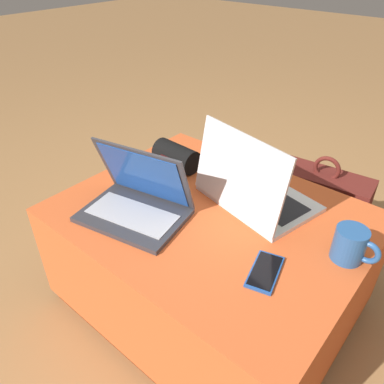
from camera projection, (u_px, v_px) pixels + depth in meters
name	position (u px, v px, depth m)	size (l,w,h in m)	color
ground_plane	(209.00, 301.00, 1.46)	(14.00, 14.00, 0.00)	#9E7042
ottoman	(210.00, 261.00, 1.34)	(0.96, 0.77, 0.44)	maroon
laptop_near	(137.00, 201.00, 1.19)	(0.36, 0.29, 0.23)	#333338
laptop_far	(252.00, 190.00, 1.23)	(0.41, 0.33, 0.27)	silver
cell_phone	(265.00, 271.00, 0.99)	(0.11, 0.16, 0.01)	#1E4C9E
backpack	(315.00, 220.00, 1.55)	(0.37, 0.22, 0.51)	#5B1E19
wrist_brace	(176.00, 156.00, 1.44)	(0.18, 0.12, 0.09)	black
coffee_mug	(351.00, 245.00, 1.01)	(0.13, 0.09, 0.10)	#285693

